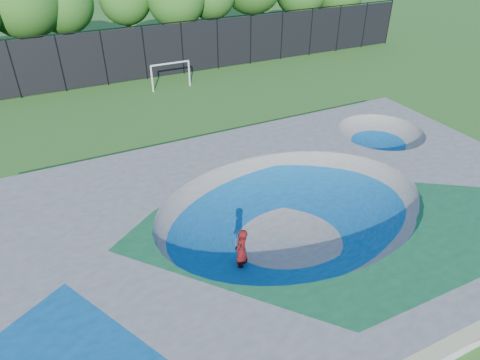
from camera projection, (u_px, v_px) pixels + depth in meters
name	position (u px, v px, depth m)	size (l,w,h in m)	color
ground	(291.00, 234.00, 17.28)	(120.00, 120.00, 0.00)	#2B631B
skate_deck	(292.00, 219.00, 16.88)	(22.00, 14.00, 1.50)	gray
skater	(241.00, 251.00, 15.02)	(0.67, 0.44, 1.84)	#AF120E
skateboard	(241.00, 270.00, 15.49)	(0.78, 0.22, 0.05)	black
soccer_goal	(170.00, 71.00, 30.73)	(2.93, 0.12, 1.93)	silver
fence	(144.00, 52.00, 32.12)	(48.09, 0.09, 4.04)	black
treeline	(82.00, 1.00, 33.09)	(51.12, 8.19, 8.78)	#473323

